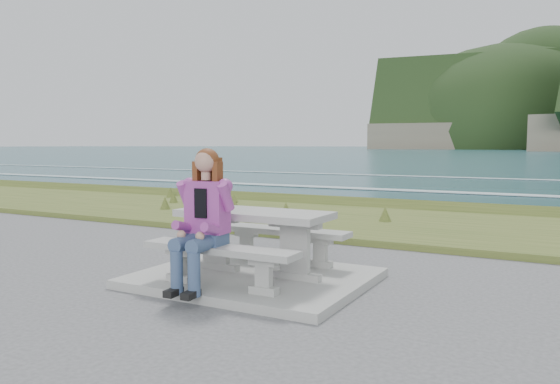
{
  "coord_description": "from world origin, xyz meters",
  "views": [
    {
      "loc": [
        3.27,
        -5.41,
        1.62
      ],
      "look_at": [
        -0.3,
        1.2,
        0.96
      ],
      "focal_mm": 35.0,
      "sensor_mm": 36.0,
      "label": 1
    }
  ],
  "objects": [
    {
      "name": "seated_woman",
      "position": [
        -0.16,
        -0.84,
        0.64
      ],
      "size": [
        0.47,
        0.77,
        1.48
      ],
      "rotation": [
        0.0,
        0.0,
        0.08
      ],
      "color": "#334972",
      "rests_on": "concrete_slab"
    },
    {
      "name": "bench_seaward",
      "position": [
        0.0,
        0.7,
        0.45
      ],
      "size": [
        1.8,
        0.35,
        0.45
      ],
      "color": "#999A95",
      "rests_on": "concrete_slab"
    },
    {
      "name": "picnic_table",
      "position": [
        0.0,
        0.0,
        0.68
      ],
      "size": [
        1.8,
        0.75,
        0.75
      ],
      "color": "#999A95",
      "rests_on": "concrete_slab"
    },
    {
      "name": "ocean",
      "position": [
        0.0,
        25.09,
        -1.74
      ],
      "size": [
        1600.0,
        1600.0,
        0.09
      ],
      "color": "#1D4953",
      "rests_on": "ground"
    },
    {
      "name": "concrete_slab",
      "position": [
        0.0,
        0.0,
        0.05
      ],
      "size": [
        2.6,
        2.1,
        0.1
      ],
      "primitive_type": "cube",
      "color": "#999A95",
      "rests_on": "ground"
    },
    {
      "name": "shore_drop",
      "position": [
        0.0,
        7.9,
        0.0
      ],
      "size": [
        160.0,
        0.8,
        2.2
      ],
      "primitive_type": "cube",
      "color": "#716354",
      "rests_on": "ground"
    },
    {
      "name": "grass_verge",
      "position": [
        0.0,
        5.0,
        0.0
      ],
      "size": [
        160.0,
        4.5,
        0.22
      ],
      "primitive_type": "cube",
      "color": "#344B1C",
      "rests_on": "ground"
    },
    {
      "name": "bench_landward",
      "position": [
        0.0,
        -0.7,
        0.45
      ],
      "size": [
        1.8,
        0.35,
        0.45
      ],
      "color": "#999A95",
      "rests_on": "concrete_slab"
    }
  ]
}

